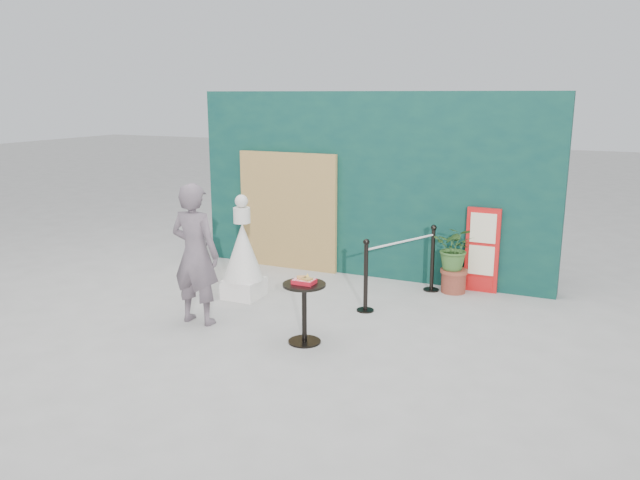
# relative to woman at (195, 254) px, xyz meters

# --- Properties ---
(ground) EXTENTS (60.00, 60.00, 0.00)m
(ground) POSITION_rel_woman_xyz_m (1.26, -0.06, -0.93)
(ground) COLOR #ADAAA5
(ground) RESTS_ON ground
(back_wall) EXTENTS (6.00, 0.30, 3.00)m
(back_wall) POSITION_rel_woman_xyz_m (1.26, 3.09, 0.57)
(back_wall) COLOR #0A302E
(back_wall) RESTS_ON ground
(bamboo_fence) EXTENTS (1.80, 0.08, 2.00)m
(bamboo_fence) POSITION_rel_woman_xyz_m (-0.14, 2.88, 0.07)
(bamboo_fence) COLOR tan
(bamboo_fence) RESTS_ON ground
(woman) EXTENTS (0.68, 0.45, 1.87)m
(woman) POSITION_rel_woman_xyz_m (0.00, 0.00, 0.00)
(woman) COLOR #665760
(woman) RESTS_ON ground
(menu_board) EXTENTS (0.50, 0.07, 1.30)m
(menu_board) POSITION_rel_woman_xyz_m (3.16, 2.89, -0.28)
(menu_board) COLOR red
(menu_board) RESTS_ON ground
(statue) EXTENTS (0.60, 0.60, 1.55)m
(statue) POSITION_rel_woman_xyz_m (0.01, 1.15, -0.30)
(statue) COLOR white
(statue) RESTS_ON ground
(cafe_table) EXTENTS (0.52, 0.52, 0.75)m
(cafe_table) POSITION_rel_woman_xyz_m (1.59, -0.04, -0.43)
(cafe_table) COLOR black
(cafe_table) RESTS_ON ground
(food_basket) EXTENTS (0.26, 0.19, 0.11)m
(food_basket) POSITION_rel_woman_xyz_m (1.59, -0.04, -0.15)
(food_basket) COLOR red
(food_basket) RESTS_ON cafe_table
(planter) EXTENTS (0.61, 0.53, 1.04)m
(planter) POSITION_rel_woman_xyz_m (2.79, 2.69, -0.33)
(planter) COLOR brown
(planter) RESTS_ON ground
(stanchion_barrier) EXTENTS (0.84, 1.54, 1.03)m
(stanchion_barrier) POSITION_rel_woman_xyz_m (2.17, 1.98, -0.44)
(stanchion_barrier) COLOR black
(stanchion_barrier) RESTS_ON ground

